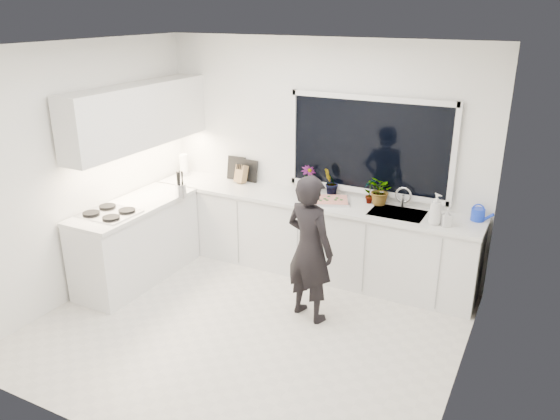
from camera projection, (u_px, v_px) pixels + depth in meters
The scene contains 25 objects.
floor at pixel (247, 328), 5.45m from camera, with size 4.00×3.50×0.02m, color beige.
wall_back at pixel (320, 156), 6.44m from camera, with size 4.00×0.02×2.70m, color white.
wall_left at pixel (82, 172), 5.83m from camera, with size 0.02×3.50×2.70m, color white.
wall_right at pixel (473, 241), 4.11m from camera, with size 0.02×3.50×2.70m, color white.
ceiling at pixel (240, 45), 4.49m from camera, with size 4.00×3.50×0.02m, color white.
window at pixel (369, 146), 6.08m from camera, with size 1.80×0.02×1.00m, color black.
base_cabinets_back at pixel (308, 236), 6.50m from camera, with size 3.92×0.58×0.88m, color white.
base_cabinets_left at pixel (137, 243), 6.30m from camera, with size 0.58×1.60×0.88m, color white.
countertop_back at pixel (308, 200), 6.33m from camera, with size 3.94×0.62×0.04m, color silver.
countertop_left at pixel (133, 206), 6.14m from camera, with size 0.62×1.60×0.04m, color silver.
upper_cabinets at pixel (138, 116), 6.15m from camera, with size 0.34×2.10×0.70m, color white.
sink at pixel (397, 217), 5.90m from camera, with size 0.58×0.42×0.14m, color silver.
faucet at pixel (403, 198), 6.01m from camera, with size 0.03×0.03×0.22m, color silver.
stovetop at pixel (109, 213), 5.84m from camera, with size 0.56×0.48×0.03m, color black.
person at pixel (310, 249), 5.40m from camera, with size 0.55×0.36×1.52m, color black.
pizza_tray at pixel (328, 201), 6.19m from camera, with size 0.49×0.36×0.03m, color silver.
pizza at pixel (328, 199), 6.19m from camera, with size 0.44×0.32×0.01m, color red.
watering_can at pixel (478, 215), 5.65m from camera, with size 0.14×0.14×0.13m, color blue.
paper_towel_roll at pixel (184, 165), 7.16m from camera, with size 0.11×0.11×0.26m, color white.
knife_block at pixel (241, 174), 6.84m from camera, with size 0.13×0.10×0.22m, color #9A7947.
utensil_crock at pixel (181, 191), 6.34m from camera, with size 0.13×0.13×0.16m, color #A8A9AD.
picture_frame_large at pixel (250, 171), 6.88m from camera, with size 0.22×0.02×0.28m, color black.
picture_frame_small at pixel (236, 168), 6.96m from camera, with size 0.25×0.02×0.30m, color black.
herb_plants at pixel (354, 187), 6.20m from camera, with size 1.21×0.38×0.34m.
soap_bottles at pixel (438, 211), 5.51m from camera, with size 0.27×0.18×0.33m.
Camera 1 is at (2.43, -4.02, 3.02)m, focal length 35.00 mm.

